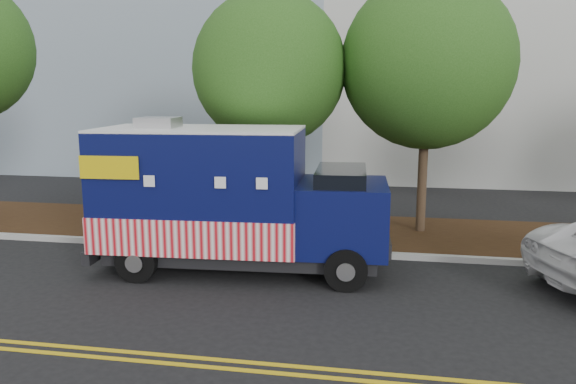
# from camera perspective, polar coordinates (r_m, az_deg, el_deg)

# --- Properties ---
(ground) EXTENTS (120.00, 120.00, 0.00)m
(ground) POSITION_cam_1_polar(r_m,az_deg,el_deg) (13.78, -10.89, -7.28)
(ground) COLOR black
(ground) RESTS_ON ground
(curb) EXTENTS (120.00, 0.18, 0.15)m
(curb) POSITION_cam_1_polar(r_m,az_deg,el_deg) (15.01, -8.99, -5.43)
(curb) COLOR #9E9E99
(curb) RESTS_ON ground
(mulch_strip) EXTENTS (120.00, 4.00, 0.15)m
(mulch_strip) POSITION_cam_1_polar(r_m,az_deg,el_deg) (16.94, -6.68, -3.54)
(mulch_strip) COLOR black
(mulch_strip) RESTS_ON ground
(centerline_near) EXTENTS (120.00, 0.10, 0.01)m
(centerline_near) POSITION_cam_1_polar(r_m,az_deg,el_deg) (10.04, -20.26, -14.63)
(centerline_near) COLOR gold
(centerline_near) RESTS_ON ground
(centerline_far) EXTENTS (120.00, 0.10, 0.01)m
(centerline_far) POSITION_cam_1_polar(r_m,az_deg,el_deg) (9.84, -21.01, -15.19)
(centerline_far) COLOR gold
(centerline_far) RESTS_ON ground
(tree_b) EXTENTS (4.25, 4.25, 6.81)m
(tree_b) POSITION_cam_1_polar(r_m,az_deg,el_deg) (15.86, -1.91, 12.36)
(tree_b) COLOR #38281C
(tree_b) RESTS_ON ground
(tree_c) EXTENTS (4.70, 4.70, 7.19)m
(tree_c) POSITION_cam_1_polar(r_m,az_deg,el_deg) (16.09, 13.97, 12.59)
(tree_c) COLOR #38281C
(tree_c) RESTS_ON ground
(sign_post) EXTENTS (0.06, 0.06, 2.40)m
(sign_post) POSITION_cam_1_polar(r_m,az_deg,el_deg) (16.05, -18.71, -0.70)
(sign_post) COLOR #473828
(sign_post) RESTS_ON ground
(food_truck) EXTENTS (6.80, 2.86, 3.51)m
(food_truck) POSITION_cam_1_polar(r_m,az_deg,el_deg) (12.92, -6.20, -1.03)
(food_truck) COLOR black
(food_truck) RESTS_ON ground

